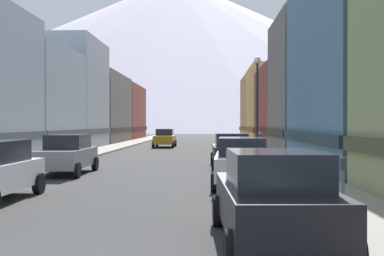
{
  "coord_description": "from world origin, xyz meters",
  "views": [
    {
      "loc": [
        2.59,
        -5.46,
        2.27
      ],
      "look_at": [
        0.88,
        44.67,
        1.82
      ],
      "focal_mm": 43.6,
      "sensor_mm": 36.0,
      "label": 1
    }
  ],
  "objects": [
    {
      "name": "sidewalk_right",
      "position": [
        6.25,
        35.0,
        0.07
      ],
      "size": [
        2.5,
        100.0,
        0.15
      ],
      "primitive_type": "cube",
      "color": "gray",
      "rests_on": "ground"
    },
    {
      "name": "sidewalk_left",
      "position": [
        -6.25,
        35.0,
        0.07
      ],
      "size": [
        2.5,
        100.0,
        0.15
      ],
      "primitive_type": "cube",
      "color": "gray",
      "rests_on": "ground"
    },
    {
      "name": "storefront_left_2",
      "position": [
        -12.45,
        28.04,
        3.79
      ],
      "size": [
        10.2,
        9.65,
        7.87
      ],
      "color": "#99A5B2",
      "rests_on": "ground"
    },
    {
      "name": "mountain_backdrop",
      "position": [
        -15.33,
        260.0,
        42.66
      ],
      "size": [
        325.81,
        325.81,
        85.32
      ],
      "primitive_type": "cone",
      "color": "silver",
      "rests_on": "ground"
    },
    {
      "name": "storefront_right_5",
      "position": [
        11.57,
        60.49,
        4.26
      ],
      "size": [
        8.45,
        10.15,
        8.82
      ],
      "color": "tan",
      "rests_on": "ground"
    },
    {
      "name": "car_left_1",
      "position": [
        -3.8,
        15.42,
        0.9
      ],
      "size": [
        2.11,
        4.42,
        1.78
      ],
      "color": "slate",
      "rests_on": "ground"
    },
    {
      "name": "parking_meter_near",
      "position": [
        5.75,
        5.5,
        1.01
      ],
      "size": [
        0.14,
        0.1,
        1.33
      ],
      "color": "#595960",
      "rests_on": "sidewalk_right"
    },
    {
      "name": "storefront_left_5",
      "position": [
        -10.67,
        63.4,
        3.83
      ],
      "size": [
        6.64,
        13.79,
        7.95
      ],
      "color": "brown",
      "rests_on": "ground"
    },
    {
      "name": "storefront_right_3",
      "position": [
        12.15,
        38.58,
        3.65
      ],
      "size": [
        9.6,
        11.11,
        7.58
      ],
      "color": "brown",
      "rests_on": "ground"
    },
    {
      "name": "car_right_0",
      "position": [
        3.8,
        3.19,
        0.9
      ],
      "size": [
        2.22,
        4.47,
        1.78
      ],
      "color": "black",
      "rests_on": "ground"
    },
    {
      "name": "storefront_left_4",
      "position": [
        -12.0,
        49.32,
        3.92
      ],
      "size": [
        9.3,
        13.52,
        8.13
      ],
      "color": "#66605B",
      "rests_on": "ground"
    },
    {
      "name": "storefront_right_2",
      "position": [
        12.38,
        28.63,
        4.82
      ],
      "size": [
        10.07,
        8.71,
        9.97
      ],
      "color": "#66605B",
      "rests_on": "ground"
    },
    {
      "name": "pedestrian_2",
      "position": [
        6.25,
        27.45,
        0.87
      ],
      "size": [
        0.36,
        0.36,
        1.57
      ],
      "color": "navy",
      "rests_on": "sidewalk_right"
    },
    {
      "name": "storefront_right_4",
      "position": [
        10.51,
        49.73,
        4.32
      ],
      "size": [
        6.33,
        10.69,
        8.95
      ],
      "color": "#D8B259",
      "rests_on": "ground"
    },
    {
      "name": "storefront_left_3",
      "position": [
        -10.67,
        37.48,
        4.87
      ],
      "size": [
        6.63,
        8.97,
        10.08
      ],
      "color": "#99A5B2",
      "rests_on": "ground"
    },
    {
      "name": "car_right_1",
      "position": [
        3.8,
        11.47,
        0.9
      ],
      "size": [
        2.24,
        4.48,
        1.78
      ],
      "color": "silver",
      "rests_on": "ground"
    },
    {
      "name": "streetlamp_right",
      "position": [
        5.35,
        20.61,
        3.99
      ],
      "size": [
        0.36,
        0.36,
        5.86
      ],
      "color": "black",
      "rests_on": "sidewalk_right"
    },
    {
      "name": "car_right_2",
      "position": [
        3.8,
        18.87,
        0.9
      ],
      "size": [
        2.11,
        4.42,
        1.78
      ],
      "color": "black",
      "rests_on": "ground"
    },
    {
      "name": "car_driving_0",
      "position": [
        -1.6,
        39.73,
        0.9
      ],
      "size": [
        2.06,
        4.4,
        1.78
      ],
      "color": "#B28419",
      "rests_on": "ground"
    }
  ]
}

